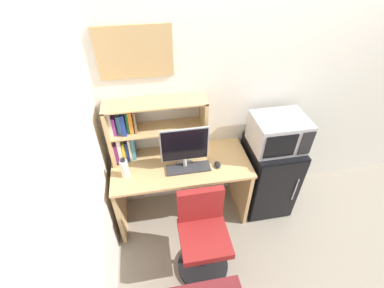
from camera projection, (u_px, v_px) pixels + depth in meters
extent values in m
cube|color=silver|center=(306.00, 86.00, 2.61)|extent=(6.40, 0.04, 2.60)
cube|color=tan|center=(181.00, 165.00, 2.55)|extent=(1.31, 0.58, 0.03)
cube|color=tan|center=(120.00, 200.00, 2.70)|extent=(0.04, 0.52, 0.74)
cube|color=tan|center=(240.00, 183.00, 2.88)|extent=(0.04, 0.52, 0.74)
cube|color=tan|center=(110.00, 135.00, 2.39)|extent=(0.03, 0.24, 0.60)
cube|color=tan|center=(203.00, 125.00, 2.51)|extent=(0.03, 0.24, 0.60)
cube|color=tan|center=(155.00, 102.00, 2.27)|extent=(0.89, 0.24, 0.01)
cube|color=tan|center=(157.00, 129.00, 2.44)|extent=(0.83, 0.24, 0.01)
cube|color=purple|center=(117.00, 149.00, 2.53)|extent=(0.03, 0.19, 0.22)
cube|color=silver|center=(120.00, 147.00, 2.51)|extent=(0.03, 0.21, 0.28)
cube|color=gold|center=(124.00, 148.00, 2.54)|extent=(0.02, 0.19, 0.22)
cube|color=navy|center=(127.00, 148.00, 2.55)|extent=(0.02, 0.16, 0.21)
cube|color=silver|center=(130.00, 146.00, 2.54)|extent=(0.02, 0.16, 0.25)
cube|color=teal|center=(133.00, 145.00, 2.55)|extent=(0.03, 0.15, 0.26)
cube|color=silver|center=(110.00, 121.00, 2.33)|extent=(0.03, 0.17, 0.23)
cube|color=purple|center=(114.00, 123.00, 2.35)|extent=(0.02, 0.17, 0.17)
cube|color=teal|center=(119.00, 122.00, 2.36)|extent=(0.03, 0.14, 0.17)
cube|color=navy|center=(123.00, 121.00, 2.34)|extent=(0.04, 0.19, 0.21)
cube|color=#197233|center=(127.00, 120.00, 2.36)|extent=(0.02, 0.15, 0.21)
cube|color=orange|center=(131.00, 119.00, 2.36)|extent=(0.04, 0.16, 0.21)
cube|color=brown|center=(135.00, 119.00, 2.36)|extent=(0.02, 0.17, 0.22)
cylinder|color=#B7B7BC|center=(185.00, 166.00, 2.50)|extent=(0.18, 0.18, 0.02)
cylinder|color=#B7B7BC|center=(185.00, 162.00, 2.47)|extent=(0.04, 0.04, 0.09)
cube|color=#B7B7BC|center=(185.00, 145.00, 2.34)|extent=(0.43, 0.01, 0.34)
cube|color=black|center=(185.00, 145.00, 2.34)|extent=(0.41, 0.02, 0.32)
cube|color=#333338|center=(188.00, 168.00, 2.48)|extent=(0.40, 0.13, 0.02)
ellipsoid|color=black|center=(217.00, 165.00, 2.50)|extent=(0.06, 0.09, 0.03)
cylinder|color=silver|center=(125.00, 168.00, 2.36)|extent=(0.07, 0.07, 0.18)
cylinder|color=black|center=(123.00, 160.00, 2.30)|extent=(0.04, 0.04, 0.02)
cube|color=black|center=(267.00, 175.00, 2.89)|extent=(0.49, 0.52, 0.85)
cube|color=black|center=(278.00, 194.00, 2.69)|extent=(0.47, 0.01, 0.82)
cylinder|color=#B2B2B7|center=(295.00, 190.00, 2.68)|extent=(0.01, 0.01, 0.30)
cube|color=#ADADB2|center=(278.00, 132.00, 2.52)|extent=(0.49, 0.40, 0.31)
cube|color=black|center=(281.00, 147.00, 2.36)|extent=(0.30, 0.01, 0.24)
cube|color=black|center=(306.00, 143.00, 2.40)|extent=(0.12, 0.01, 0.25)
cylinder|color=black|center=(203.00, 265.00, 2.54)|extent=(0.47, 0.47, 0.04)
cylinder|color=black|center=(203.00, 253.00, 2.40)|extent=(0.04, 0.04, 0.45)
cube|color=maroon|center=(204.00, 238.00, 2.25)|extent=(0.41, 0.41, 0.07)
cube|color=maroon|center=(200.00, 204.00, 2.25)|extent=(0.39, 0.06, 0.36)
cube|color=tan|center=(135.00, 53.00, 2.08)|extent=(0.60, 0.02, 0.42)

